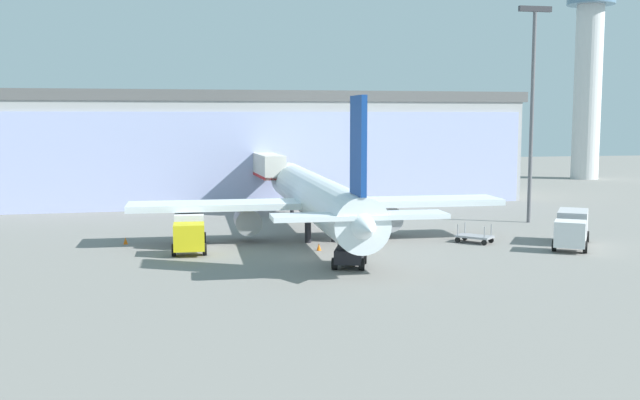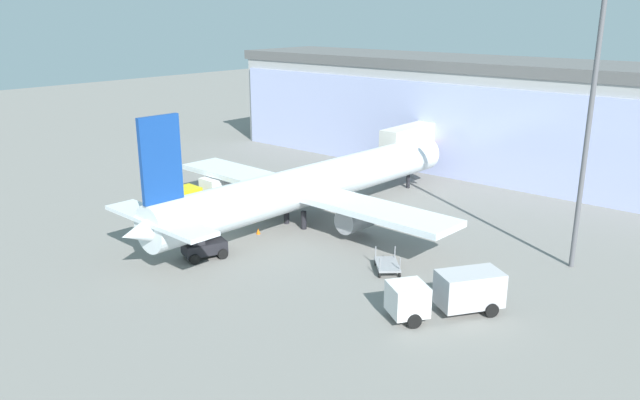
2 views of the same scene
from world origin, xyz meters
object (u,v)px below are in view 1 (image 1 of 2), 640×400
catering_truck (189,230)px  apron_light_mast (532,97)px  airplane (317,198)px  baggage_cart (474,237)px  safety_cone_wingtip (126,241)px  control_tower (589,58)px  fuel_truck (572,227)px  safety_cone_nose (319,247)px  jet_bridge (267,167)px  pushback_tug (349,253)px

catering_truck → apron_light_mast: bearing=106.4°
airplane → baggage_cart: (11.92, -4.72, -2.84)m
baggage_cart → safety_cone_wingtip: bearing=-144.5°
control_tower → safety_cone_wingtip: bearing=-144.5°
apron_light_mast → safety_cone_wingtip: (-37.04, -5.02, -11.60)m
catering_truck → airplane: bearing=108.1°
airplane → fuel_truck: 20.32m
apron_light_mast → safety_cone_nose: size_ratio=36.71×
baggage_cart → airplane: bearing=-156.1°
jet_bridge → safety_cone_nose: 25.27m
catering_truck → fuel_truck: size_ratio=1.01×
safety_cone_nose → pushback_tug: bearing=-83.0°
baggage_cart → safety_cone_wingtip: (-27.34, 4.85, -0.23)m
jet_bridge → safety_cone_nose: size_ratio=20.41×
jet_bridge → safety_cone_wingtip: size_ratio=20.41×
baggage_cart → pushback_tug: (-12.07, -7.37, 0.47)m
pushback_tug → jet_bridge: bearing=21.5°
safety_cone_wingtip → baggage_cart: bearing=-10.1°
control_tower → safety_cone_nose: bearing=-134.9°
control_tower → baggage_cart: (-41.92, -54.18, -18.67)m
control_tower → pushback_tug: size_ratio=8.90×
baggage_cart → safety_cone_wingtip: 27.76m
jet_bridge → safety_cone_nose: bearing=179.6°
safety_cone_wingtip → pushback_tug: bearing=-38.7°
pushback_tug → safety_cone_nose: 6.56m
apron_light_mast → safety_cone_wingtip: bearing=-172.3°
control_tower → safety_cone_wingtip: control_tower is taller
pushback_tug → safety_cone_wingtip: bearing=70.0°
apron_light_mast → pushback_tug: bearing=-141.6°
airplane → catering_truck: size_ratio=5.18×
airplane → pushback_tug: bearing=-179.4°
apron_light_mast → jet_bridge: bearing=148.8°
jet_bridge → fuel_truck: jet_bridge is taller
safety_cone_nose → apron_light_mast: bearing=25.5°
catering_truck → safety_cone_nose: 9.96m
apron_light_mast → pushback_tug: apron_light_mast is taller
apron_light_mast → catering_truck: size_ratio=2.74×
catering_truck → pushback_tug: size_ratio=2.05×
apron_light_mast → catering_truck: (-32.11, -8.14, -10.40)m
jet_bridge → control_tower: size_ratio=0.35×
control_tower → airplane: bearing=-137.4°
jet_bridge → safety_cone_wingtip: jet_bridge is taller
airplane → safety_cone_nose: size_ratio=69.44×
apron_light_mast → safety_cone_nose: bearing=-154.5°
safety_cone_nose → jet_bridge: bearing=91.7°
control_tower → safety_cone_nose: control_tower is taller
baggage_cart → pushback_tug: size_ratio=0.86×
jet_bridge → pushback_tug: bearing=-179.3°
catering_truck → safety_cone_nose: catering_truck is taller
catering_truck → safety_cone_wingtip: size_ratio=13.42×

